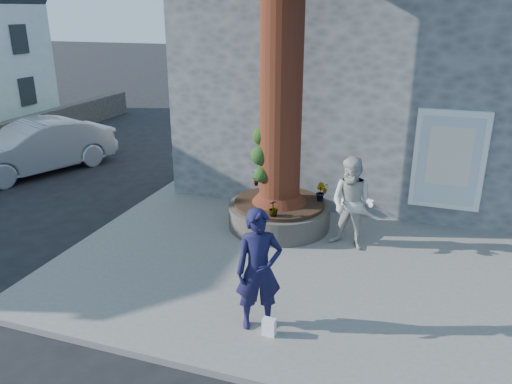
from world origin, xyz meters
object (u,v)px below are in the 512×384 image
(planter, at_px, (279,214))
(car_silver, at_px, (35,148))
(woman, at_px, (352,204))
(man, at_px, (259,270))

(planter, xyz_separation_m, car_silver, (-8.35, 1.77, 0.38))
(planter, distance_m, car_silver, 8.55)
(car_silver, bearing_deg, woman, 8.48)
(planter, relative_size, man, 1.18)
(planter, xyz_separation_m, man, (0.78, -3.78, 0.68))
(planter, xyz_separation_m, woman, (1.70, -0.55, 0.67))
(woman, relative_size, car_silver, 0.40)
(man, bearing_deg, woman, 46.90)
(man, xyz_separation_m, woman, (0.92, 3.23, -0.01))
(woman, bearing_deg, car_silver, -178.91)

